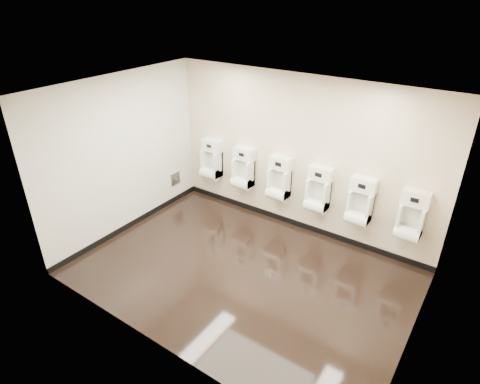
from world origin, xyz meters
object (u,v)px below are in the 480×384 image
(urinal_1, at_px, (243,171))
(urinal_0, at_px, (211,162))
(urinal_5, at_px, (411,219))
(urinal_4, at_px, (360,205))
(access_panel, at_px, (175,179))
(urinal_2, at_px, (279,181))
(urinal_3, at_px, (318,193))

(urinal_1, bearing_deg, urinal_0, 180.00)
(urinal_1, xyz_separation_m, urinal_5, (3.08, 0.00, 0.00))
(urinal_1, distance_m, urinal_4, 2.29)
(access_panel, distance_m, urinal_0, 0.84)
(urinal_4, height_order, urinal_5, same)
(urinal_1, height_order, urinal_2, same)
(urinal_2, bearing_deg, urinal_5, 0.00)
(access_panel, xyz_separation_m, urinal_2, (2.18, 0.41, 0.38))
(urinal_0, xyz_separation_m, urinal_1, (0.77, 0.00, 0.00))
(urinal_1, height_order, urinal_5, same)
(urinal_1, bearing_deg, urinal_2, 0.00)
(urinal_1, distance_m, urinal_2, 0.78)
(urinal_4, distance_m, urinal_5, 0.79)
(urinal_1, bearing_deg, urinal_3, 0.00)
(urinal_1, bearing_deg, urinal_5, 0.00)
(urinal_0, relative_size, urinal_1, 1.00)
(urinal_5, bearing_deg, urinal_0, 180.00)
(access_panel, relative_size, urinal_4, 0.32)
(urinal_0, height_order, urinal_5, same)
(access_panel, xyz_separation_m, urinal_1, (1.40, 0.41, 0.38))
(urinal_5, bearing_deg, urinal_4, 180.00)
(access_panel, bearing_deg, urinal_5, 5.22)
(urinal_3, height_order, urinal_5, same)
(urinal_3, relative_size, urinal_5, 1.00)
(urinal_1, relative_size, urinal_5, 1.00)
(urinal_3, distance_m, urinal_5, 1.53)
(access_panel, distance_m, urinal_5, 4.51)
(urinal_2, xyz_separation_m, urinal_4, (1.50, 0.00, 0.00))
(access_panel, bearing_deg, urinal_3, 7.91)
(urinal_3, bearing_deg, access_panel, -172.09)
(urinal_0, relative_size, urinal_3, 1.00)
(access_panel, distance_m, urinal_2, 2.25)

